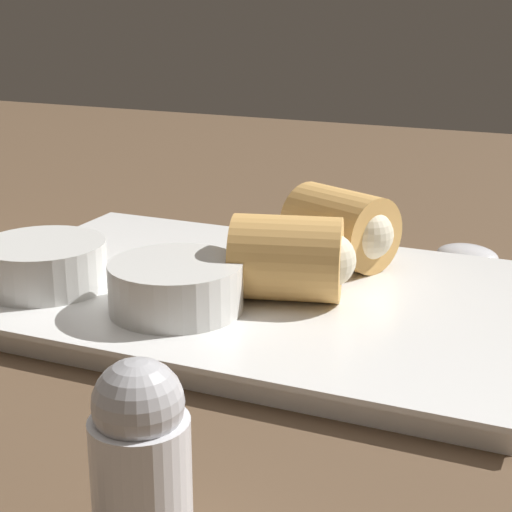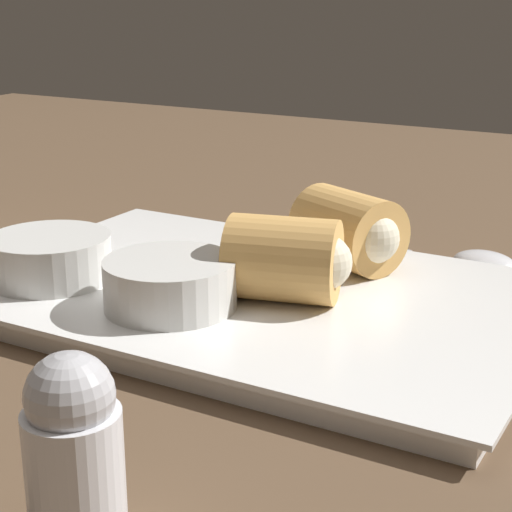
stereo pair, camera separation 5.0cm
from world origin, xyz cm
name	(u,v)px [view 2 (the right image)]	position (x,y,z in cm)	size (l,w,h in cm)	color
table_surface	(262,320)	(0.00, 0.00, 1.00)	(180.00, 140.00, 2.00)	brown
serving_plate	(256,299)	(-0.20, 1.05, 2.76)	(34.68, 22.87, 1.50)	white
roll_front_left	(291,259)	(-2.97, 1.97, 5.94)	(7.46, 6.30, 4.88)	#DBA356
roll_front_right	(352,231)	(-3.70, -5.11, 5.94)	(7.62, 6.98, 4.88)	#DBA356
dipping_bowl_near	(170,282)	(2.35, 6.25, 5.01)	(7.44, 7.44, 2.77)	silver
dipping_bowl_far	(50,256)	(11.40, 5.99, 5.01)	(7.44, 7.44, 2.77)	silver
spoon	(464,259)	(-8.81, -12.85, 2.69)	(20.43, 5.80, 1.51)	silver
salt_shaker	(74,452)	(-5.76, 23.51, 5.57)	(3.44, 3.44, 7.21)	silver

